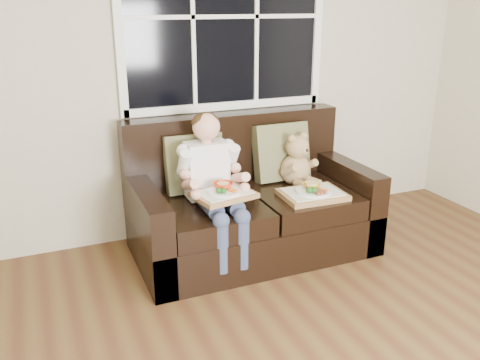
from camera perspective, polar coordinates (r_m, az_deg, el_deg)
name	(u,v)px	position (r m, az deg, el deg)	size (l,w,h in m)	color
window_back	(225,17)	(3.90, -1.71, 17.87)	(1.62, 0.04, 1.37)	black
loveseat	(249,208)	(3.76, 1.05, -3.21)	(1.70, 0.92, 0.96)	black
pillow_left	(194,163)	(3.65, -5.16, 1.87)	(0.42, 0.21, 0.43)	#676840
pillow_right	(281,152)	(3.90, 4.65, 3.17)	(0.44, 0.20, 0.45)	#676840
child	(212,174)	(3.41, -3.18, 0.69)	(0.41, 0.61, 0.93)	white
teddy_bear	(297,163)	(3.83, 6.38, 1.90)	(0.28, 0.33, 0.40)	tan
tray_left	(224,193)	(3.31, -1.85, -1.45)	(0.43, 0.36, 0.09)	#9D7647
tray_right	(312,193)	(3.60, 8.14, -1.48)	(0.45, 0.35, 0.10)	#9D7647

